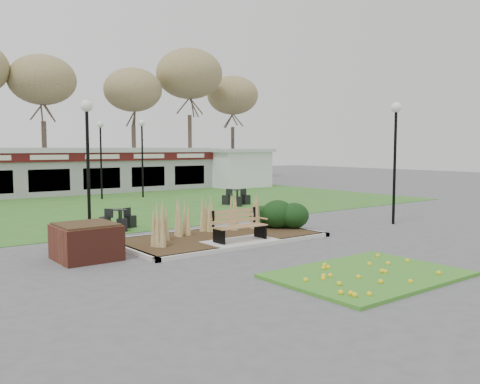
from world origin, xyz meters
TOP-DOWN VIEW (x-y plane):
  - ground at (0.00, 0.00)m, footprint 100.00×100.00m
  - lawn at (0.00, 12.00)m, footprint 34.00×16.00m
  - flower_bed at (0.00, -4.60)m, footprint 4.20×3.00m
  - planting_bed at (1.27, 1.35)m, footprint 6.75×3.40m
  - park_bench at (0.00, 0.25)m, footprint 1.70×0.66m
  - brick_planter at (-4.40, 1.00)m, footprint 1.50×1.50m
  - food_pavilion at (0.00, 19.96)m, footprint 24.60×3.40m
  - service_hut at (13.50, 18.00)m, footprint 4.40×3.40m
  - tree_backdrop at (0.00, 28.00)m, footprint 47.24×5.24m
  - lamp_post_near_right at (7.17, -0.09)m, footprint 0.38×0.38m
  - lamp_post_mid_left at (-3.47, 3.20)m, footprint 0.36×0.36m
  - lamp_post_mid_right at (1.96, 15.54)m, footprint 0.36×0.36m
  - lamp_post_far_right at (4.25, 15.03)m, footprint 0.37×0.37m
  - bistro_set_c at (-1.71, 5.00)m, footprint 1.29×1.28m
  - bistro_set_d at (6.18, 8.53)m, footprint 1.30×1.48m
  - patio_umbrella at (12.56, 17.43)m, footprint 2.57×2.59m

SIDE VIEW (x-z plane):
  - ground at x=0.00m, z-range 0.00..0.00m
  - lawn at x=0.00m, z-range 0.00..0.02m
  - flower_bed at x=0.00m, z-range -0.01..0.15m
  - bistro_set_c at x=-1.71m, z-range -0.10..0.61m
  - bistro_set_d at x=6.18m, z-range -0.11..0.67m
  - planting_bed at x=1.27m, z-range -0.27..1.00m
  - brick_planter at x=-4.40m, z-range 0.00..0.95m
  - park_bench at x=0.00m, z-range 0.12..1.05m
  - service_hut at x=13.50m, z-range 0.04..2.86m
  - food_pavilion at x=0.00m, z-range 0.03..2.93m
  - patio_umbrella at x=12.56m, z-range 0.33..2.81m
  - lamp_post_mid_left at x=-3.47m, z-range 0.99..5.32m
  - lamp_post_mid_right at x=1.96m, z-range 1.00..5.38m
  - lamp_post_far_right at x=4.25m, z-range 1.03..5.54m
  - lamp_post_near_right at x=7.17m, z-range 1.05..5.65m
  - tree_backdrop at x=0.00m, z-range 3.18..13.54m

